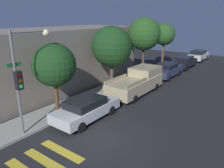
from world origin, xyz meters
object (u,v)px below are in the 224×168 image
object	(u,v)px
traffic_light_pole	(25,69)
sedan_middle	(167,70)
tree_midblock	(112,47)
tree_far_end	(144,34)
sedan_tail_of_row	(198,55)
sedan_far_end	(184,62)
tree_behind_truck	(164,35)
pickup_truck	(138,81)
tree_near_corner	(54,65)
sedan_near_corner	(86,108)

from	to	relation	value
traffic_light_pole	sedan_middle	world-z (taller)	traffic_light_pole
tree_midblock	tree_far_end	distance (m)	5.28
sedan_tail_of_row	sedan_far_end	bearing A→B (deg)	180.00
sedan_far_end	tree_behind_truck	world-z (taller)	tree_behind_truck
pickup_truck	tree_near_corner	xyz separation A→B (m)	(-6.65, 1.91, 2.25)
sedan_near_corner	tree_near_corner	xyz separation A→B (m)	(-0.59, 1.91, 2.49)
tree_far_end	sedan_far_end	bearing A→B (deg)	-15.63
traffic_light_pole	sedan_near_corner	world-z (taller)	traffic_light_pole
tree_near_corner	sedan_tail_of_row	bearing A→B (deg)	-4.65
tree_far_end	tree_behind_truck	size ratio (longest dim) A/B	1.13
tree_midblock	sedan_middle	bearing A→B (deg)	-15.53
tree_near_corner	tree_far_end	size ratio (longest dim) A/B	0.76
tree_behind_truck	sedan_far_end	bearing A→B (deg)	-42.15
tree_far_end	sedan_tail_of_row	bearing A→B (deg)	-8.67
sedan_tail_of_row	tree_behind_truck	distance (m)	8.68
sedan_far_end	sedan_tail_of_row	bearing A→B (deg)	0.00
pickup_truck	sedan_middle	bearing A→B (deg)	0.00
sedan_tail_of_row	pickup_truck	bearing A→B (deg)	180.00
traffic_light_pole	sedan_far_end	size ratio (longest dim) A/B	1.17
traffic_light_pole	sedan_far_end	xyz separation A→B (m)	(20.09, -1.27, -2.79)
traffic_light_pole	tree_near_corner	bearing A→B (deg)	15.59
sedan_far_end	tree_far_end	distance (m)	7.97
pickup_truck	sedan_middle	distance (m)	5.95
pickup_truck	sedan_far_end	bearing A→B (deg)	-0.00
traffic_light_pole	pickup_truck	world-z (taller)	traffic_light_pole
sedan_tail_of_row	traffic_light_pole	bearing A→B (deg)	177.18
pickup_truck	sedan_far_end	size ratio (longest dim) A/B	1.22
sedan_near_corner	sedan_middle	bearing A→B (deg)	0.00
traffic_light_pole	sedan_far_end	distance (m)	20.33
sedan_tail_of_row	sedan_middle	bearing A→B (deg)	180.00
tree_near_corner	tree_far_end	bearing A→B (deg)	-0.00
traffic_light_pole	sedan_middle	distance (m)	15.21
sedan_near_corner	tree_near_corner	world-z (taller)	tree_near_corner
tree_near_corner	tree_far_end	distance (m)	11.01
tree_midblock	sedan_tail_of_row	bearing A→B (deg)	-6.14
sedan_tail_of_row	tree_behind_truck	xyz separation A→B (m)	(-7.83, 1.91, 3.23)
tree_far_end	tree_behind_truck	bearing A→B (deg)	0.00
sedan_tail_of_row	tree_midblock	xyz separation A→B (m)	(-17.79, 1.91, 2.94)
tree_behind_truck	traffic_light_pole	bearing A→B (deg)	-177.95
traffic_light_pole	sedan_tail_of_row	xyz separation A→B (m)	(25.81, -1.27, -2.76)
sedan_far_end	tree_behind_truck	distance (m)	4.33
tree_behind_truck	tree_far_end	bearing A→B (deg)	180.00
pickup_truck	tree_behind_truck	bearing A→B (deg)	11.98
sedan_near_corner	sedan_far_end	xyz separation A→B (m)	(17.20, 0.00, 0.01)
sedan_middle	sedan_far_end	bearing A→B (deg)	-0.00
sedan_near_corner	tree_far_end	world-z (taller)	tree_far_end
sedan_tail_of_row	tree_midblock	bearing A→B (deg)	173.86
sedan_middle	tree_behind_truck	distance (m)	4.85
sedan_near_corner	sedan_far_end	world-z (taller)	sedan_far_end
tree_near_corner	tree_midblock	world-z (taller)	tree_midblock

